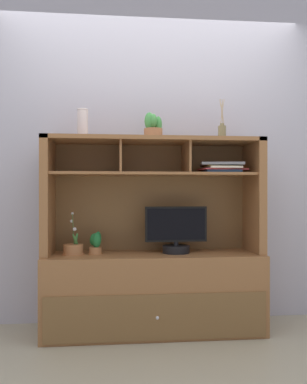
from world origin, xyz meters
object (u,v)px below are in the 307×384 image
media_console (153,273)px  potted_succulent (153,128)px  potted_orchid (73,249)px  diffuser_bottle (222,132)px  potted_fern (96,243)px  magazine_stack_left (222,168)px  tv_monitor (176,233)px  ceramic_vase (83,123)px

media_console → potted_succulent: size_ratio=8.10×
potted_orchid → diffuser_bottle: size_ratio=1.01×
potted_fern → magazine_stack_left: (0.95, -0.03, 0.57)m
media_console → potted_orchid: media_console is taller
media_console → tv_monitor: media_console is taller
tv_monitor → magazine_stack_left: (0.35, -0.03, 0.50)m
diffuser_bottle → ceramic_vase: size_ratio=1.48×
potted_succulent → ceramic_vase: bearing=-174.8°
magazine_stack_left → potted_orchid: bearing=178.6°
potted_orchid → potted_fern: size_ratio=1.85×
potted_fern → ceramic_vase: 0.90m
potted_orchid → potted_succulent: size_ratio=1.55×
potted_orchid → magazine_stack_left: bearing=-1.4°
media_console → ceramic_vase: bearing=-176.5°
media_console → diffuser_bottle: diffuser_bottle is taller
ceramic_vase → potted_orchid: bearing=169.6°
tv_monitor → potted_succulent: (-0.17, 0.03, 0.80)m
potted_fern → diffuser_bottle: 1.28m
magazine_stack_left → diffuser_bottle: diffuser_bottle is taller
tv_monitor → ceramic_vase: size_ratio=2.25×
tv_monitor → magazine_stack_left: size_ratio=1.28×
tv_monitor → potted_orchid: 0.78m
potted_fern → tv_monitor: bearing=-0.2°
media_console → potted_fern: size_ratio=9.64×
tv_monitor → potted_succulent: potted_succulent is taller
diffuser_bottle → media_console: bearing=178.4°
ceramic_vase → tv_monitor: bearing=1.2°
potted_fern → potted_succulent: 0.97m
media_console → potted_orchid: bearing=-178.1°
media_console → potted_fern: 0.49m
tv_monitor → potted_fern: 0.61m
magazine_stack_left → potted_fern: bearing=178.1°
media_console → magazine_stack_left: media_console is taller
tv_monitor → potted_orchid: size_ratio=1.51×
potted_orchid → diffuser_bottle: bearing=0.3°
potted_fern → diffuser_bottle: size_ratio=0.55×
ceramic_vase → media_console: bearing=3.5°
tv_monitor → diffuser_bottle: 0.86m
tv_monitor → ceramic_vase: (-0.70, -0.01, 0.83)m
diffuser_bottle → ceramic_vase: 1.06m
potted_orchid → potted_fern: potted_orchid is taller
potted_fern → ceramic_vase: size_ratio=0.81×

